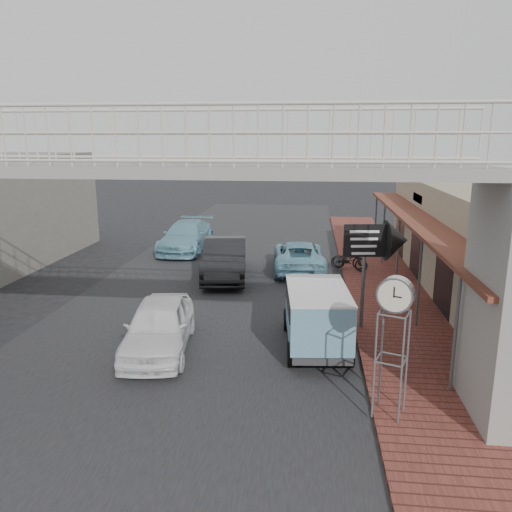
% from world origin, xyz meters
% --- Properties ---
extents(ground, '(120.00, 120.00, 0.00)m').
position_xyz_m(ground, '(0.00, 0.00, 0.00)').
color(ground, black).
rests_on(ground, ground).
extents(road_strip, '(10.00, 60.00, 0.01)m').
position_xyz_m(road_strip, '(0.00, 0.00, 0.01)').
color(road_strip, black).
rests_on(road_strip, ground).
extents(sidewalk, '(3.00, 40.00, 0.10)m').
position_xyz_m(sidewalk, '(6.50, 3.00, 0.05)').
color(sidewalk, brown).
rests_on(sidewalk, ground).
extents(footbridge, '(16.40, 2.40, 6.34)m').
position_xyz_m(footbridge, '(0.00, -4.00, 3.18)').
color(footbridge, gray).
rests_on(footbridge, ground).
extents(white_hatchback, '(2.22, 4.38, 1.43)m').
position_xyz_m(white_hatchback, '(-0.50, -1.45, 0.72)').
color(white_hatchback, white).
rests_on(white_hatchback, ground).
extents(dark_sedan, '(2.35, 5.13, 1.63)m').
position_xyz_m(dark_sedan, '(0.03, 6.10, 0.82)').
color(dark_sedan, black).
rests_on(dark_sedan, ground).
extents(angkot_curb, '(2.51, 4.85, 1.31)m').
position_xyz_m(angkot_curb, '(3.09, 7.71, 0.65)').
color(angkot_curb, '#6BA5BA').
rests_on(angkot_curb, ground).
extents(angkot_far, '(2.18, 5.24, 1.51)m').
position_xyz_m(angkot_far, '(-2.87, 11.03, 0.76)').
color(angkot_far, '#69A2B6').
rests_on(angkot_far, ground).
extents(angkot_van, '(1.97, 3.78, 1.79)m').
position_xyz_m(angkot_van, '(3.81, -0.80, 1.14)').
color(angkot_van, black).
rests_on(angkot_van, ground).
extents(motorcycle_near, '(1.77, 1.21, 0.88)m').
position_xyz_m(motorcycle_near, '(5.30, 7.55, 0.54)').
color(motorcycle_near, black).
rests_on(motorcycle_near, sidewalk).
extents(motorcycle_far, '(1.53, 0.86, 0.89)m').
position_xyz_m(motorcycle_far, '(5.30, 7.80, 0.54)').
color(motorcycle_far, black).
rests_on(motorcycle_far, sidewalk).
extents(street_clock, '(0.77, 0.74, 3.00)m').
position_xyz_m(street_clock, '(5.30, -4.29, 2.59)').
color(street_clock, '#59595B').
rests_on(street_clock, sidewalk).
extents(arrow_sign, '(1.97, 1.28, 3.31)m').
position_xyz_m(arrow_sign, '(6.01, 0.78, 2.78)').
color(arrow_sign, '#59595B').
rests_on(arrow_sign, sidewalk).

